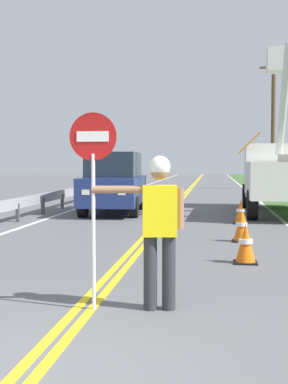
% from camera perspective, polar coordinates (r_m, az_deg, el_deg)
% --- Properties ---
extents(ground_plane, '(160.00, 160.00, 0.00)m').
position_cam_1_polar(ground_plane, '(4.54, -13.26, -19.45)').
color(ground_plane, '#5B5B5E').
extents(centerline_yellow_left, '(0.11, 110.00, 0.01)m').
position_cam_1_polar(centerline_yellow_left, '(24.03, 3.73, -0.93)').
color(centerline_yellow_left, yellow).
rests_on(centerline_yellow_left, ground).
extents(centerline_yellow_right, '(0.11, 110.00, 0.01)m').
position_cam_1_polar(centerline_yellow_right, '(24.02, 4.16, -0.93)').
color(centerline_yellow_right, yellow).
rests_on(centerline_yellow_right, ground).
extents(edge_line_right, '(0.12, 110.00, 0.01)m').
position_cam_1_polar(edge_line_right, '(24.06, 12.53, -0.99)').
color(edge_line_right, silver).
rests_on(edge_line_right, ground).
extents(edge_line_left, '(0.12, 110.00, 0.01)m').
position_cam_1_polar(edge_line_left, '(24.51, -4.49, -0.85)').
color(edge_line_left, silver).
rests_on(edge_line_left, ground).
extents(flagger_worker, '(1.08, 0.31, 1.83)m').
position_cam_1_polar(flagger_worker, '(6.13, 1.63, -3.32)').
color(flagger_worker, '#2D2D33').
rests_on(flagger_worker, ground).
extents(stop_sign_paddle, '(0.56, 0.04, 2.33)m').
position_cam_1_polar(stop_sign_paddle, '(6.10, -5.61, 2.88)').
color(stop_sign_paddle, silver).
rests_on(stop_sign_paddle, ground).
extents(utility_bucket_truck, '(2.81, 6.86, 5.72)m').
position_cam_1_polar(utility_bucket_truck, '(18.76, 14.60, 2.14)').
color(utility_bucket_truck, white).
rests_on(utility_bucket_truck, ground).
extents(oncoming_suv_nearest, '(2.08, 4.68, 2.10)m').
position_cam_1_polar(oncoming_suv_nearest, '(17.98, -3.28, 1.05)').
color(oncoming_suv_nearest, navy).
rests_on(oncoming_suv_nearest, ground).
extents(utility_pole_mid, '(1.80, 0.28, 8.53)m').
position_cam_1_polar(utility_pole_mid, '(35.14, 14.00, 7.54)').
color(utility_pole_mid, brown).
rests_on(utility_pole_mid, ground).
extents(traffic_cone_lead, '(0.40, 0.40, 0.70)m').
position_cam_1_polar(traffic_cone_lead, '(9.21, 11.09, -5.63)').
color(traffic_cone_lead, orange).
rests_on(traffic_cone_lead, ground).
extents(traffic_cone_mid, '(0.40, 0.40, 0.70)m').
position_cam_1_polar(traffic_cone_mid, '(11.68, 10.67, -3.75)').
color(traffic_cone_mid, orange).
rests_on(traffic_cone_mid, ground).
extents(traffic_cone_tail, '(0.40, 0.40, 0.70)m').
position_cam_1_polar(traffic_cone_tail, '(15.07, 10.57, -2.19)').
color(traffic_cone_tail, orange).
rests_on(traffic_cone_tail, ground).
extents(guardrail_left_shoulder, '(0.10, 32.00, 0.71)m').
position_cam_1_polar(guardrail_left_shoulder, '(18.98, -9.96, -0.52)').
color(guardrail_left_shoulder, '#9EA0A3').
rests_on(guardrail_left_shoulder, ground).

